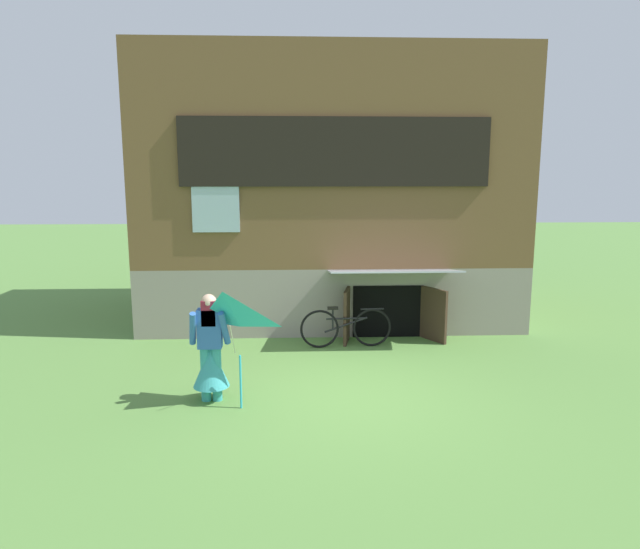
# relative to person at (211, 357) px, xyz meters

# --- Properties ---
(ground_plane) EXTENTS (60.00, 60.00, 0.00)m
(ground_plane) POSITION_rel_person_xyz_m (1.99, 0.15, -0.66)
(ground_plane) COLOR #56843D
(log_house) EXTENTS (7.97, 5.57, 5.73)m
(log_house) POSITION_rel_person_xyz_m (1.99, 5.37, 2.20)
(log_house) COLOR gray
(log_house) RESTS_ON ground_plane
(person) EXTENTS (0.61, 0.52, 1.58)m
(person) POSITION_rel_person_xyz_m (0.00, 0.00, 0.00)
(person) COLOR teal
(person) RESTS_ON ground_plane
(kite) EXTENTS (1.04, 0.96, 1.63)m
(kite) POSITION_rel_person_xyz_m (0.26, -0.50, 0.64)
(kite) COLOR #2DB2CC
(kite) RESTS_ON ground_plane
(bicycle_black) EXTENTS (1.73, 0.15, 0.79)m
(bicycle_black) POSITION_rel_person_xyz_m (2.16, 2.48, -0.28)
(bicycle_black) COLOR black
(bicycle_black) RESTS_ON ground_plane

